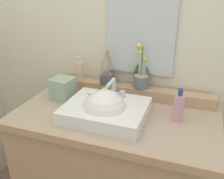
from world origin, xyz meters
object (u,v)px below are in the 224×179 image
object	(u,v)px
soap_dispenser	(80,70)
reed_diffuser	(108,78)
sink_basin	(105,111)
soap_bar	(93,93)
tissue_box	(63,89)
potted_plant	(141,78)
lotion_bottle	(179,107)

from	to	relation	value
soap_dispenser	reed_diffuser	xyz separation A→B (m)	(0.21, -0.00, -0.03)
sink_basin	soap_dispenser	bearing A→B (deg)	134.62
soap_bar	tissue_box	distance (m)	0.22
potted_plant	soap_dispenser	xyz separation A→B (m)	(-0.43, -0.01, 0.00)
reed_diffuser	soap_dispenser	bearing A→B (deg)	179.00
sink_basin	lotion_bottle	bearing A→B (deg)	15.96
sink_basin	soap_dispenser	xyz separation A→B (m)	(-0.31, 0.31, 0.10)
soap_bar	tissue_box	bearing A→B (deg)	172.28
lotion_bottle	tissue_box	bearing A→B (deg)	177.59
soap_bar	potted_plant	distance (m)	0.33
sink_basin	tissue_box	bearing A→B (deg)	157.83
potted_plant	lotion_bottle	xyz separation A→B (m)	(0.26, -0.21, -0.06)
soap_bar	reed_diffuser	bearing A→B (deg)	83.90
sink_basin	reed_diffuser	bearing A→B (deg)	108.22
sink_basin	soap_bar	xyz separation A→B (m)	(-0.12, 0.11, 0.05)
reed_diffuser	potted_plant	bearing A→B (deg)	3.64
soap_dispenser	tissue_box	distance (m)	0.19
potted_plant	lotion_bottle	bearing A→B (deg)	-39.01
potted_plant	tissue_box	bearing A→B (deg)	-158.47
tissue_box	reed_diffuser	bearing A→B (deg)	34.87
lotion_bottle	tissue_box	xyz separation A→B (m)	(-0.73, 0.03, -0.01)
soap_dispenser	tissue_box	size ratio (longest dim) A/B	1.19
soap_bar	tissue_box	world-z (taller)	tissue_box
reed_diffuser	tissue_box	distance (m)	0.30
soap_bar	reed_diffuser	xyz separation A→B (m)	(0.02, 0.20, 0.02)
soap_dispenser	lotion_bottle	bearing A→B (deg)	-16.36
reed_diffuser	lotion_bottle	size ratio (longest dim) A/B	1.26
reed_diffuser	lotion_bottle	xyz separation A→B (m)	(0.48, -0.20, -0.03)
potted_plant	soap_dispenser	world-z (taller)	potted_plant
lotion_bottle	sink_basin	bearing A→B (deg)	-164.04
soap_dispenser	tissue_box	world-z (taller)	soap_dispenser
tissue_box	soap_bar	bearing A→B (deg)	-7.72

